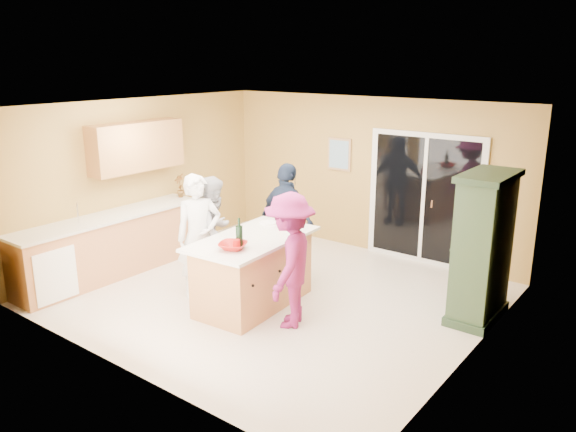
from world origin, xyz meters
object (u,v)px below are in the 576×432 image
Objects in this scene: woman_grey at (214,233)px; woman_navy at (287,222)px; green_hutch at (483,249)px; woman_magenta at (290,260)px; kitchen_island at (253,273)px; woman_white at (199,236)px.

woman_grey is 0.94× the size of woman_navy.
green_hutch is 2.39m from woman_magenta.
green_hutch reaches higher than kitchen_island.
woman_navy reaches higher than woman_magenta.
green_hutch is at bearing 108.06° from woman_magenta.
woman_grey is 0.97× the size of woman_magenta.
woman_magenta is (-1.79, -1.58, -0.08)m from green_hutch.
woman_grey is at bearing -158.67° from green_hutch.
kitchen_island is 1.17m from woman_navy.
kitchen_island is at bearing -47.63° from woman_white.
woman_magenta reaches higher than kitchen_island.
woman_navy reaches higher than kitchen_island.
woman_navy is (0.57, 0.95, 0.05)m from woman_grey.
woman_white is 1.51m from woman_magenta.
green_hutch is 1.08× the size of woman_navy.
woman_magenta is at bearing -138.56° from green_hutch.
kitchen_island is 0.91m from woman_grey.
woman_navy is at bearing -172.65° from green_hutch.
woman_white is at bearing 74.07° from woman_navy.
woman_magenta is (1.54, -0.28, 0.02)m from woman_grey.
woman_grey is (-0.82, 0.12, 0.37)m from kitchen_island.
green_hutch reaches higher than woman_grey.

